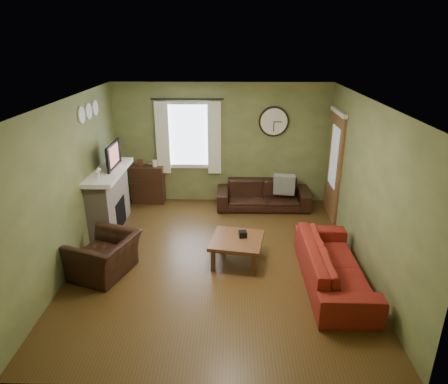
{
  "coord_description": "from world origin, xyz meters",
  "views": [
    {
      "loc": [
        0.23,
        -5.78,
        3.48
      ],
      "look_at": [
        0.1,
        0.4,
        1.05
      ],
      "focal_mm": 32.0,
      "sensor_mm": 36.0,
      "label": 1
    }
  ],
  "objects_px": {
    "sofa_brown": "(263,195)",
    "sofa_red": "(334,265)",
    "armchair": "(105,256)",
    "bookshelf": "(148,184)",
    "coffee_table": "(237,250)"
  },
  "relations": [
    {
      "from": "sofa_red",
      "to": "armchair",
      "type": "xyz_separation_m",
      "value": [
        -3.48,
        0.2,
        -0.0
      ]
    },
    {
      "from": "sofa_red",
      "to": "coffee_table",
      "type": "distance_m",
      "value": 1.54
    },
    {
      "from": "bookshelf",
      "to": "sofa_brown",
      "type": "height_order",
      "value": "bookshelf"
    },
    {
      "from": "sofa_brown",
      "to": "coffee_table",
      "type": "xyz_separation_m",
      "value": [
        -0.59,
        -2.28,
        -0.07
      ]
    },
    {
      "from": "bookshelf",
      "to": "armchair",
      "type": "height_order",
      "value": "bookshelf"
    },
    {
      "from": "bookshelf",
      "to": "sofa_brown",
      "type": "distance_m",
      "value": 2.54
    },
    {
      "from": "bookshelf",
      "to": "armchair",
      "type": "distance_m",
      "value": 2.88
    },
    {
      "from": "sofa_brown",
      "to": "sofa_red",
      "type": "bearing_deg",
      "value": -73.44
    },
    {
      "from": "sofa_red",
      "to": "bookshelf",
      "type": "bearing_deg",
      "value": 47.59
    },
    {
      "from": "sofa_brown",
      "to": "sofa_red",
      "type": "relative_size",
      "value": 0.91
    },
    {
      "from": "sofa_red",
      "to": "armchair",
      "type": "distance_m",
      "value": 3.48
    },
    {
      "from": "sofa_red",
      "to": "coffee_table",
      "type": "relative_size",
      "value": 2.67
    },
    {
      "from": "sofa_brown",
      "to": "armchair",
      "type": "relative_size",
      "value": 2.05
    },
    {
      "from": "armchair",
      "to": "coffee_table",
      "type": "distance_m",
      "value": 2.08
    },
    {
      "from": "bookshelf",
      "to": "sofa_brown",
      "type": "bearing_deg",
      "value": -5.29
    }
  ]
}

